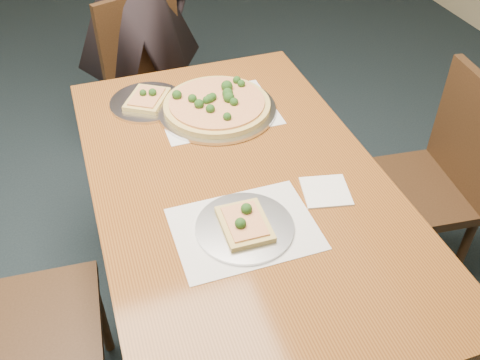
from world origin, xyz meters
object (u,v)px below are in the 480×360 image
object	(u,v)px
chair_right	(432,176)
pizza_pan	(217,105)
dining_table	(240,201)
chair_far	(156,81)
slice_plate_near	(245,225)
slice_plate_far	(147,100)

from	to	relation	value
chair_right	pizza_pan	bearing A→B (deg)	-109.32
dining_table	chair_right	bearing A→B (deg)	2.83
chair_far	slice_plate_near	world-z (taller)	chair_far
dining_table	pizza_pan	distance (m)	0.42
dining_table	slice_plate_far	world-z (taller)	slice_plate_far
chair_right	slice_plate_far	bearing A→B (deg)	-110.34
pizza_pan	slice_plate_near	size ratio (longest dim) A/B	1.55
pizza_pan	slice_plate_far	bearing A→B (deg)	150.23
dining_table	chair_far	size ratio (longest dim) A/B	1.65
slice_plate_near	slice_plate_far	distance (m)	0.75
dining_table	chair_far	distance (m)	1.09
chair_far	slice_plate_far	xyz separation A→B (m)	(-0.12, -0.55, 0.25)
chair_right	slice_plate_near	bearing A→B (deg)	-67.79
slice_plate_near	dining_table	bearing A→B (deg)	74.67
chair_far	pizza_pan	size ratio (longest dim) A/B	2.10
slice_plate_near	slice_plate_far	xyz separation A→B (m)	(-0.13, 0.73, -0.00)
chair_right	pizza_pan	world-z (taller)	chair_right
chair_right	slice_plate_far	xyz separation A→B (m)	(-0.98, 0.49, 0.25)
pizza_pan	slice_plate_near	distance (m)	0.61
chair_right	pizza_pan	xyz separation A→B (m)	(-0.75, 0.36, 0.26)
dining_table	slice_plate_far	distance (m)	0.57
dining_table	slice_plate_near	bearing A→B (deg)	-105.33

